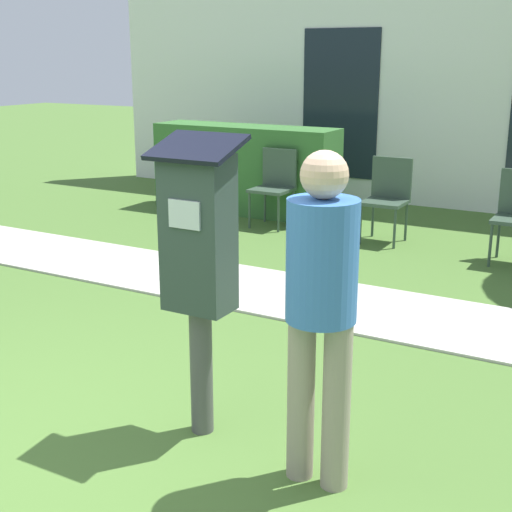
% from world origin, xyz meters
% --- Properties ---
extents(ground_plane, '(40.00, 40.00, 0.00)m').
position_xyz_m(ground_plane, '(0.00, 0.00, 0.00)').
color(ground_plane, '#476B2D').
extents(sidewalk, '(12.00, 1.10, 0.02)m').
position_xyz_m(sidewalk, '(0.00, 2.95, 0.01)').
color(sidewalk, '#B7B2A8').
rests_on(sidewalk, ground).
extents(building_facade, '(10.00, 0.26, 3.20)m').
position_xyz_m(building_facade, '(0.00, 7.23, 1.60)').
color(building_facade, white).
rests_on(building_facade, ground).
extents(parking_meter, '(0.44, 0.31, 1.59)m').
position_xyz_m(parking_meter, '(0.51, 0.73, 1.02)').
color(parking_meter, '#4C4C4C').
rests_on(parking_meter, ground).
extents(person_standing, '(0.32, 0.32, 1.58)m').
position_xyz_m(person_standing, '(1.25, 0.61, 0.93)').
color(person_standing, gray).
rests_on(person_standing, ground).
extents(outdoor_chair_left, '(0.44, 0.44, 0.90)m').
position_xyz_m(outdoor_chair_left, '(-1.38, 5.18, 0.53)').
color(outdoor_chair_left, '#334738').
rests_on(outdoor_chair_left, ground).
extents(outdoor_chair_middle, '(0.44, 0.44, 0.90)m').
position_xyz_m(outdoor_chair_middle, '(0.01, 5.13, 0.53)').
color(outdoor_chair_middle, '#334738').
rests_on(outdoor_chair_middle, ground).
extents(hedge_row, '(2.42, 0.60, 1.10)m').
position_xyz_m(hedge_row, '(-2.07, 5.66, 0.55)').
color(hedge_row, '#33662D').
rests_on(hedge_row, ground).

